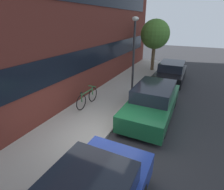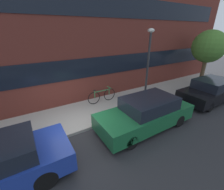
{
  "view_description": "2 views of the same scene",
  "coord_description": "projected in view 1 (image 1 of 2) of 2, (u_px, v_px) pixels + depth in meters",
  "views": [
    {
      "loc": [
        -4.45,
        -2.46,
        4.01
      ],
      "look_at": [
        1.83,
        0.57,
        1.02
      ],
      "focal_mm": 28.0,
      "sensor_mm": 36.0,
      "label": 1
    },
    {
      "loc": [
        -1.65,
        -5.2,
        4.1
      ],
      "look_at": [
        1.7,
        0.3,
        1.28
      ],
      "focal_mm": 24.0,
      "sensor_mm": 36.0,
      "label": 2
    }
  ],
  "objects": [
    {
      "name": "bicycle",
      "position": [
        87.0,
        97.0,
        8.51
      ],
      "size": [
        1.78,
        0.44,
        0.86
      ],
      "rotation": [
        0.0,
        0.0,
        0.0
      ],
      "color": "black",
      "rests_on": "sidewalk_strip"
    },
    {
      "name": "ground_plane",
      "position": [
        104.0,
        142.0,
        6.24
      ],
      "size": [
        56.0,
        56.0,
        0.0
      ],
      "primitive_type": "plane",
      "color": "#2B2B2D"
    },
    {
      "name": "sidewalk_strip",
      "position": [
        73.0,
        131.0,
        6.77
      ],
      "size": [
        28.0,
        2.75,
        0.12
      ],
      "color": "#A8A399",
      "rests_on": "ground_plane"
    },
    {
      "name": "lamp_post",
      "position": [
        134.0,
        50.0,
        8.55
      ],
      "size": [
        0.32,
        0.32,
        4.05
      ],
      "color": "#2D2D30",
      "rests_on": "sidewalk_strip"
    },
    {
      "name": "parked_car_black",
      "position": [
        171.0,
        72.0,
        12.11
      ],
      "size": [
        4.1,
        1.77,
        1.37
      ],
      "rotation": [
        0.0,
        0.0,
        3.14
      ],
      "color": "black",
      "rests_on": "ground_plane"
    },
    {
      "name": "street_tree",
      "position": [
        155.0,
        34.0,
        13.78
      ],
      "size": [
        2.28,
        2.28,
        4.01
      ],
      "color": "brown",
      "rests_on": "sidewalk_strip"
    },
    {
      "name": "parked_car_green",
      "position": [
        153.0,
        101.0,
        7.74
      ],
      "size": [
        4.44,
        1.76,
        1.42
      ],
      "rotation": [
        0.0,
        0.0,
        3.14
      ],
      "color": "#195B33",
      "rests_on": "ground_plane"
    }
  ]
}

